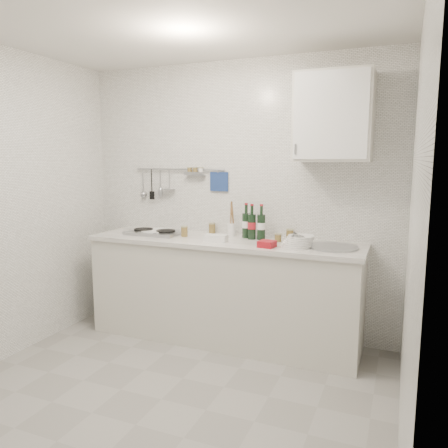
# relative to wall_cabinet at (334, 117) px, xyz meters

# --- Properties ---
(floor) EXTENTS (3.00, 3.00, 0.00)m
(floor) POSITION_rel_wall_cabinet_xyz_m (-0.90, -1.22, -1.95)
(floor) COLOR gray
(floor) RESTS_ON ground
(ceiling) EXTENTS (3.00, 3.00, 0.00)m
(ceiling) POSITION_rel_wall_cabinet_xyz_m (-0.90, -1.22, 0.55)
(ceiling) COLOR silver
(ceiling) RESTS_ON back_wall
(back_wall) EXTENTS (3.00, 0.02, 2.50)m
(back_wall) POSITION_rel_wall_cabinet_xyz_m (-0.90, 0.18, -0.70)
(back_wall) COLOR silver
(back_wall) RESTS_ON floor
(wall_right) EXTENTS (0.02, 2.80, 2.50)m
(wall_right) POSITION_rel_wall_cabinet_xyz_m (0.60, -1.22, -0.70)
(wall_right) COLOR silver
(wall_right) RESTS_ON floor
(counter) EXTENTS (2.44, 0.64, 0.96)m
(counter) POSITION_rel_wall_cabinet_xyz_m (-0.89, -0.12, -1.52)
(counter) COLOR beige
(counter) RESTS_ON floor
(wall_rail) EXTENTS (0.98, 0.09, 0.34)m
(wall_rail) POSITION_rel_wall_cabinet_xyz_m (-1.50, 0.15, -0.52)
(wall_rail) COLOR #93969B
(wall_rail) RESTS_ON back_wall
(wall_cabinet) EXTENTS (0.60, 0.38, 0.70)m
(wall_cabinet) POSITION_rel_wall_cabinet_xyz_m (0.00, 0.00, 0.00)
(wall_cabinet) COLOR beige
(wall_cabinet) RESTS_ON back_wall
(plate_stack_hob) EXTENTS (0.30, 0.30, 0.04)m
(plate_stack_hob) POSITION_rel_wall_cabinet_xyz_m (-1.60, -0.10, -1.01)
(plate_stack_hob) COLOR #4E6EB2
(plate_stack_hob) RESTS_ON counter
(plate_stack_sink) EXTENTS (0.27, 0.26, 0.10)m
(plate_stack_sink) POSITION_rel_wall_cabinet_xyz_m (-0.21, -0.20, -0.98)
(plate_stack_sink) COLOR white
(plate_stack_sink) RESTS_ON counter
(wine_bottles) EXTENTS (0.23, 0.12, 0.31)m
(wine_bottles) POSITION_rel_wall_cabinet_xyz_m (-0.67, 0.01, -0.87)
(wine_bottles) COLOR black
(wine_bottles) RESTS_ON counter
(butter_dish) EXTENTS (0.20, 0.11, 0.06)m
(butter_dish) POSITION_rel_wall_cabinet_xyz_m (-0.92, -0.24, -1.00)
(butter_dish) COLOR white
(butter_dish) RESTS_ON counter
(strawberry_punnet) EXTENTS (0.14, 0.14, 0.05)m
(strawberry_punnet) POSITION_rel_wall_cabinet_xyz_m (-0.44, -0.30, -1.00)
(strawberry_punnet) COLOR #A61223
(strawberry_punnet) RESTS_ON counter
(utensil_crock) EXTENTS (0.08, 0.08, 0.32)m
(utensil_crock) POSITION_rel_wall_cabinet_xyz_m (-0.89, 0.06, -0.95)
(utensil_crock) COLOR white
(utensil_crock) RESTS_ON counter
(jar_a) EXTENTS (0.06, 0.06, 0.10)m
(jar_a) POSITION_rel_wall_cabinet_xyz_m (-1.12, 0.13, -0.98)
(jar_a) COLOR brown
(jar_a) RESTS_ON counter
(jar_b) EXTENTS (0.07, 0.07, 0.09)m
(jar_b) POSITION_rel_wall_cabinet_xyz_m (-0.37, 0.13, -0.99)
(jar_b) COLOR brown
(jar_b) RESTS_ON counter
(jar_c) EXTENTS (0.06, 0.06, 0.07)m
(jar_c) POSITION_rel_wall_cabinet_xyz_m (-0.43, -0.03, -0.99)
(jar_c) COLOR brown
(jar_c) RESTS_ON counter
(jar_d) EXTENTS (0.06, 0.06, 0.10)m
(jar_d) POSITION_rel_wall_cabinet_xyz_m (-1.28, -0.12, -0.98)
(jar_d) COLOR brown
(jar_d) RESTS_ON counter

